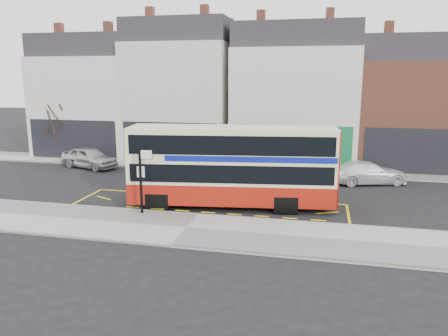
% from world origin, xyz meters
% --- Properties ---
extents(ground, '(120.00, 120.00, 0.00)m').
position_xyz_m(ground, '(0.00, 0.00, 0.00)').
color(ground, black).
rests_on(ground, ground).
extents(pavement, '(40.00, 4.00, 0.15)m').
position_xyz_m(pavement, '(0.00, -2.30, 0.07)').
color(pavement, '#A7A49F').
rests_on(pavement, ground).
extents(kerb, '(40.00, 0.15, 0.15)m').
position_xyz_m(kerb, '(0.00, -0.38, 0.07)').
color(kerb, gray).
rests_on(kerb, ground).
extents(far_pavement, '(50.00, 3.00, 0.15)m').
position_xyz_m(far_pavement, '(0.00, 11.00, 0.07)').
color(far_pavement, '#A7A49F').
rests_on(far_pavement, ground).
extents(road_markings, '(14.00, 3.40, 0.01)m').
position_xyz_m(road_markings, '(0.00, 1.60, 0.01)').
color(road_markings, yellow).
rests_on(road_markings, ground).
extents(terrace_far_left, '(8.00, 8.01, 10.80)m').
position_xyz_m(terrace_far_left, '(-13.50, 14.99, 4.82)').
color(terrace_far_left, silver).
rests_on(terrace_far_left, ground).
extents(terrace_left, '(8.00, 8.01, 11.80)m').
position_xyz_m(terrace_left, '(-5.50, 14.99, 5.32)').
color(terrace_left, silver).
rests_on(terrace_left, ground).
extents(terrace_green_shop, '(9.00, 8.01, 11.30)m').
position_xyz_m(terrace_green_shop, '(3.50, 14.99, 5.07)').
color(terrace_green_shop, silver).
rests_on(terrace_green_shop, ground).
extents(terrace_right, '(9.00, 8.01, 10.30)m').
position_xyz_m(terrace_right, '(12.50, 14.99, 4.57)').
color(terrace_right, '#9D553F').
rests_on(terrace_right, ground).
extents(double_decker_bus, '(10.52, 3.73, 4.11)m').
position_xyz_m(double_decker_bus, '(1.25, 1.59, 2.16)').
color(double_decker_bus, beige).
rests_on(double_decker_bus, ground).
extents(bus_stop_post, '(0.79, 0.16, 3.15)m').
position_xyz_m(bus_stop_post, '(-2.62, -0.81, 2.03)').
color(bus_stop_post, black).
rests_on(bus_stop_post, pavement).
extents(car_silver, '(4.82, 3.12, 1.53)m').
position_xyz_m(car_silver, '(-10.81, 8.67, 0.76)').
color(car_silver, '#B9B8BE').
rests_on(car_silver, ground).
extents(car_grey, '(4.03, 1.69, 1.29)m').
position_xyz_m(car_grey, '(-0.20, 8.99, 0.65)').
color(car_grey, '#45474D').
rests_on(car_grey, ground).
extents(car_white, '(5.10, 3.24, 1.38)m').
position_xyz_m(car_white, '(8.47, 8.23, 0.69)').
color(car_white, white).
rests_on(car_white, ground).
extents(street_tree_left, '(2.63, 2.63, 5.68)m').
position_xyz_m(street_tree_left, '(-14.93, 11.40, 3.87)').
color(street_tree_left, black).
rests_on(street_tree_left, ground).
extents(street_tree_right, '(2.61, 2.61, 5.63)m').
position_xyz_m(street_tree_right, '(7.49, 12.35, 3.84)').
color(street_tree_right, black).
rests_on(street_tree_right, ground).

